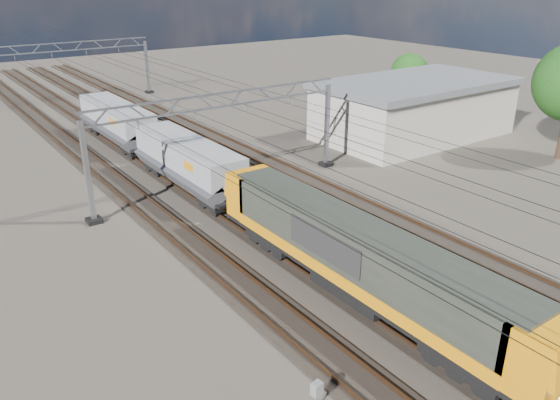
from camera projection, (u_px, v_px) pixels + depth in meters
ground at (255, 208)px, 36.52m from camera, size 160.00×160.00×0.00m
track_outer_west at (173, 230)px, 33.28m from camera, size 2.60×140.00×0.30m
track_loco at (229, 214)px, 35.42m from camera, size 2.60×140.00×0.30m
track_inner_east at (279, 201)px, 37.57m from camera, size 2.60×140.00×0.30m
track_outer_east at (324, 188)px, 39.71m from camera, size 2.60×140.00×0.30m
catenary_gantry_mid at (223, 138)px, 38.02m from camera, size 19.90×0.90×7.11m
catenary_gantry_far at (72, 70)px, 65.07m from camera, size 19.90×0.90×7.11m
overhead_wires at (195, 102)px, 40.32m from camera, size 12.03×140.00×0.53m
locomotive at (359, 256)px, 25.49m from camera, size 2.76×21.10×3.62m
hopper_wagon_lead at (188, 160)px, 38.83m from camera, size 3.38×13.00×3.25m
hopper_wagon_mid at (117, 120)px, 49.49m from camera, size 3.38×13.00×3.25m
trackside_cabinet at (317, 390)px, 19.33m from camera, size 0.44×0.36×1.20m
industrial_shed at (414, 108)px, 51.78m from camera, size 18.60×10.60×5.40m
tree_far at (413, 74)px, 61.59m from camera, size 4.82×4.42×6.34m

